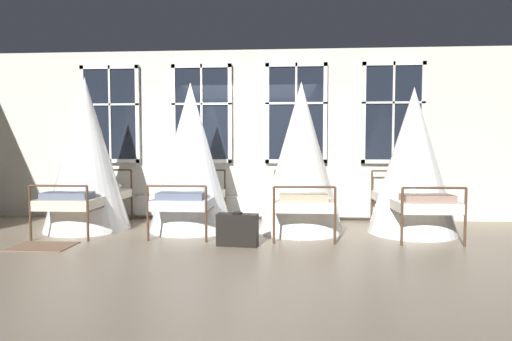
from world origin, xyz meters
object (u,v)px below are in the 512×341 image
at_px(cot_fourth, 413,163).
at_px(cot_third, 301,160).
at_px(cot_first, 86,156).
at_px(suitcase_dark, 237,230).
at_px(cot_second, 191,159).

bearing_deg(cot_fourth, cot_third, 88.54).
bearing_deg(cot_first, cot_fourth, -90.31).
bearing_deg(suitcase_dark, cot_fourth, 28.36).
xyz_separation_m(cot_second, cot_third, (1.79, -0.03, -0.01)).
bearing_deg(cot_second, cot_fourth, -90.08).
height_order(cot_second, cot_fourth, cot_second).
xyz_separation_m(cot_fourth, suitcase_dark, (-2.66, -1.04, -0.88)).
bearing_deg(cot_third, suitcase_dark, 138.62).
bearing_deg(cot_first, cot_third, -89.89).
height_order(cot_second, cot_third, cot_second).
xyz_separation_m(cot_first, cot_third, (3.51, 0.05, -0.05)).
distance_m(cot_fourth, suitcase_dark, 2.99).
bearing_deg(cot_third, cot_second, 88.12).
bearing_deg(cot_fourth, suitcase_dark, 110.48).
bearing_deg(suitcase_dark, cot_second, 135.85).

